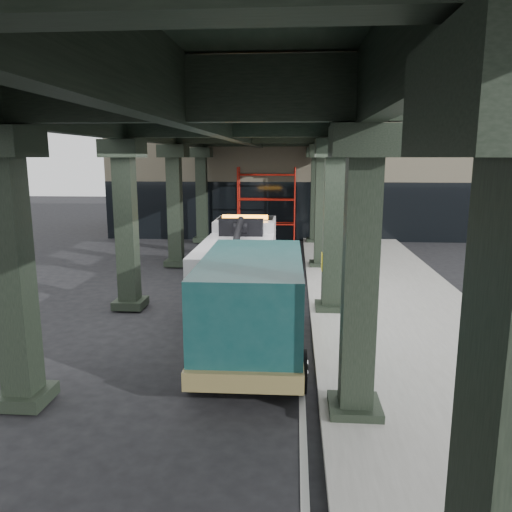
% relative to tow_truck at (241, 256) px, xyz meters
% --- Properties ---
extents(ground, '(90.00, 90.00, 0.00)m').
position_rel_tow_truck_xyz_m(ground, '(0.29, -4.23, -1.25)').
color(ground, black).
rests_on(ground, ground).
extents(sidewalk, '(5.00, 40.00, 0.15)m').
position_rel_tow_truck_xyz_m(sidewalk, '(4.79, -2.23, -1.17)').
color(sidewalk, gray).
rests_on(sidewalk, ground).
extents(lane_stripe, '(0.12, 38.00, 0.01)m').
position_rel_tow_truck_xyz_m(lane_stripe, '(1.99, -2.23, -1.24)').
color(lane_stripe, silver).
rests_on(lane_stripe, ground).
extents(viaduct, '(7.40, 32.00, 6.40)m').
position_rel_tow_truck_xyz_m(viaduct, '(-0.11, -2.23, 4.21)').
color(viaduct, black).
rests_on(viaduct, ground).
extents(building, '(22.00, 10.00, 8.00)m').
position_rel_tow_truck_xyz_m(building, '(2.29, 15.77, 2.75)').
color(building, '#C6B793').
rests_on(building, ground).
extents(scaffolding, '(3.08, 0.88, 4.00)m').
position_rel_tow_truck_xyz_m(scaffolding, '(0.29, 10.41, 0.86)').
color(scaffolding, '#AE180D').
rests_on(scaffolding, ground).
extents(tow_truck, '(2.42, 7.84, 2.56)m').
position_rel_tow_truck_xyz_m(tow_truck, '(0.00, 0.00, 0.00)').
color(tow_truck, black).
rests_on(tow_truck, ground).
extents(towed_van, '(2.42, 5.88, 2.37)m').
position_rel_tow_truck_xyz_m(towed_van, '(0.89, -5.45, 0.03)').
color(towed_van, '#103A3A').
rests_on(towed_van, ground).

